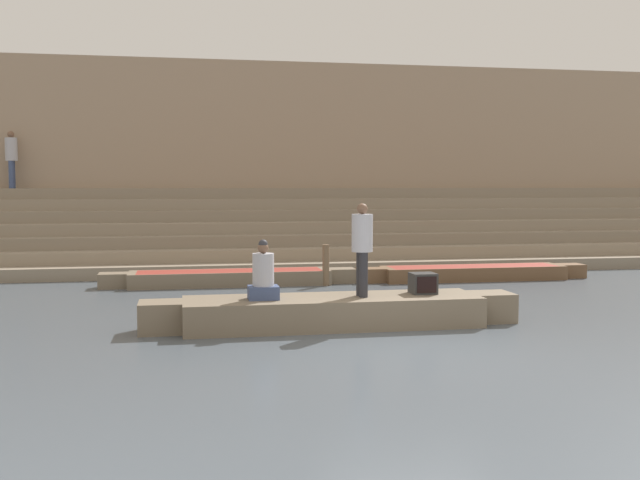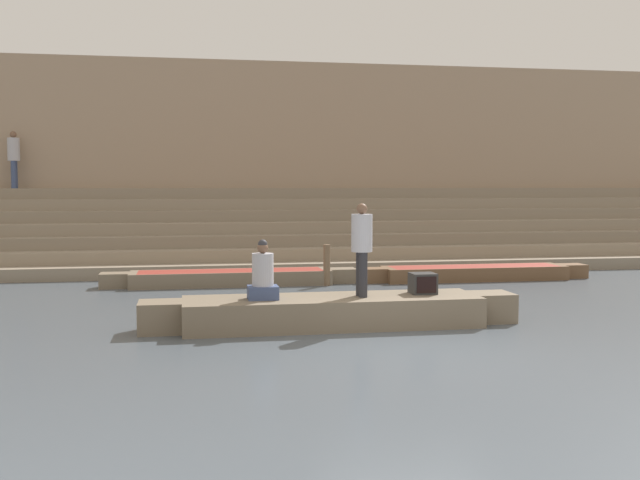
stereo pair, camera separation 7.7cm
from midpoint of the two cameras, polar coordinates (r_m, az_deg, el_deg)
name	(u,v)px [view 2 (the right image)]	position (r m, az deg, el deg)	size (l,w,h in m)	color
ground_plane	(413,354)	(11.07, 7.31, -8.59)	(120.00, 120.00, 0.00)	#4C5660
ghat_steps	(292,237)	(23.15, -2.07, 0.23)	(36.00, 5.01, 2.34)	gray
back_wall	(282,162)	(25.47, -2.85, 5.96)	(34.20, 1.28, 6.50)	tan
rowboat_main	(332,311)	(12.99, 1.11, -5.41)	(6.55, 1.43, 0.52)	#756651
person_standing	(362,243)	(12.92, 3.37, -0.27)	(0.37, 0.37, 1.62)	#28282D
person_rowing	(263,276)	(12.68, -4.21, -2.75)	(0.51, 0.40, 1.02)	#3D4C75
tv_set	(423,283)	(13.46, 8.00, -3.29)	(0.44, 0.43, 0.37)	#2D2D2D
moored_boat_shore	(474,272)	(19.73, 11.77, -2.43)	(6.11, 1.04, 0.36)	brown
moored_boat_distant	(231,277)	(18.43, -6.66, -2.84)	(6.22, 1.04, 0.36)	#756651
mooring_post	(327,265)	(18.21, 0.64, -1.92)	(0.17, 0.17, 1.00)	brown
person_on_steps	(14,156)	(24.85, -22.22, 5.98)	(0.36, 0.36, 1.74)	#3D4C75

